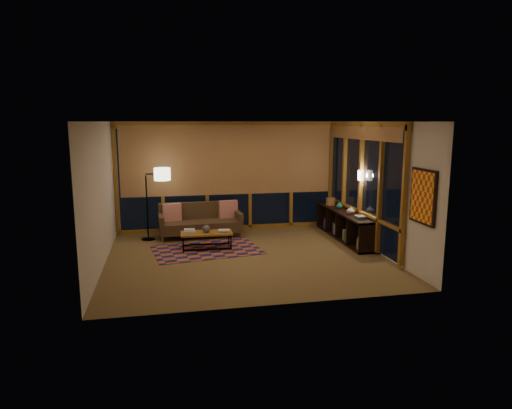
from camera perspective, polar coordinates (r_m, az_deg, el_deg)
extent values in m
cube|color=olive|center=(9.29, -1.24, -6.58)|extent=(5.50, 5.00, 0.01)
cube|color=white|center=(8.89, -1.31, 10.32)|extent=(5.50, 5.00, 0.01)
cube|color=silver|center=(11.44, -3.50, 3.51)|extent=(5.50, 0.01, 2.70)
cube|color=silver|center=(6.58, 2.58, -1.51)|extent=(5.50, 0.01, 2.70)
cube|color=silver|center=(8.93, -18.92, 1.07)|extent=(0.01, 5.00, 2.70)
cube|color=silver|center=(9.85, 14.68, 2.10)|extent=(0.01, 5.00, 2.70)
cube|color=#B3552E|center=(9.84, -6.20, -5.63)|extent=(2.41, 1.79, 0.01)
sphere|color=#272729|center=(9.80, -6.23, -3.03)|extent=(0.21, 0.21, 0.17)
cylinder|color=#A76C3D|center=(11.49, 9.31, 0.37)|extent=(0.23, 0.23, 0.17)
sphere|color=#186C6D|center=(11.00, 10.39, -0.17)|extent=(0.15, 0.15, 0.14)
imported|color=#9F957E|center=(10.39, 11.76, -0.70)|extent=(0.19, 0.19, 0.19)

